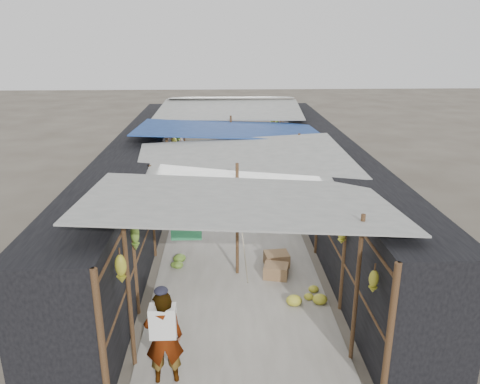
{
  "coord_description": "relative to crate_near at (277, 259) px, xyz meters",
  "views": [
    {
      "loc": [
        -0.33,
        -6.47,
        5.18
      ],
      "look_at": [
        0.15,
        5.09,
        1.25
      ],
      "focal_mm": 35.0,
      "sensor_mm": 36.0,
      "label": 1
    }
  ],
  "objects": [
    {
      "name": "vendor_seated",
      "position": [
        0.77,
        7.8,
        0.3
      ],
      "size": [
        0.41,
        0.64,
        0.94
      ],
      "primitive_type": "imported",
      "rotation": [
        0.0,
        0.0,
        -1.68
      ],
      "color": "#433F3A",
      "rests_on": "ground"
    },
    {
      "name": "floor_bananas",
      "position": [
        -0.48,
        1.84,
        -0.02
      ],
      "size": [
        3.41,
        9.73,
        0.34
      ],
      "color": "olive",
      "rests_on": "ground"
    },
    {
      "name": "stall_right",
      "position": [
        1.77,
        3.16,
        0.98
      ],
      "size": [
        1.4,
        15.0,
        2.3
      ],
      "primitive_type": "cube",
      "color": "black",
      "rests_on": "ground"
    },
    {
      "name": "hanging_bananas",
      "position": [
        -0.98,
        3.33,
        1.52
      ],
      "size": [
        3.95,
        14.24,
        0.75
      ],
      "color": "gold",
      "rests_on": "ground"
    },
    {
      "name": "black_basin",
      "position": [
        -0.14,
        2.29,
        -0.08
      ],
      "size": [
        0.57,
        0.57,
        0.17
      ],
      "primitive_type": "cylinder",
      "color": "black",
      "rests_on": "ground"
    },
    {
      "name": "ground",
      "position": [
        -0.93,
        -3.34,
        -0.17
      ],
      "size": [
        80.0,
        80.0,
        0.0
      ],
      "primitive_type": "plane",
      "color": "#6B6356",
      "rests_on": "ground"
    },
    {
      "name": "shopper_blue",
      "position": [
        -1.52,
        5.75,
        0.56
      ],
      "size": [
        0.84,
        0.75,
        1.45
      ],
      "primitive_type": "imported",
      "rotation": [
        0.0,
        0.0,
        0.32
      ],
      "color": "#2251AB",
      "rests_on": "ground"
    },
    {
      "name": "crate_mid",
      "position": [
        -0.08,
        -0.56,
        -0.01
      ],
      "size": [
        0.61,
        0.53,
        0.32
      ],
      "primitive_type": "cube",
      "rotation": [
        0.0,
        0.0,
        -0.23
      ],
      "color": "#97734D",
      "rests_on": "ground"
    },
    {
      "name": "crate_near",
      "position": [
        0.0,
        0.0,
        0.0
      ],
      "size": [
        0.6,
        0.5,
        0.33
      ],
      "primitive_type": "cube",
      "rotation": [
        0.0,
        0.0,
        0.1
      ],
      "color": "#97734D",
      "rests_on": "ground"
    },
    {
      "name": "stall_left",
      "position": [
        -3.63,
        3.16,
        0.98
      ],
      "size": [
        1.4,
        15.0,
        2.3
      ],
      "primitive_type": "cube",
      "color": "black",
      "rests_on": "ground"
    },
    {
      "name": "aisle_slab",
      "position": [
        -0.93,
        3.16,
        -0.16
      ],
      "size": [
        3.6,
        16.0,
        0.02
      ],
      "primitive_type": "cube",
      "color": "#9E998E",
      "rests_on": "ground"
    },
    {
      "name": "vendor_elderly",
      "position": [
        -2.17,
        -3.75,
        0.63
      ],
      "size": [
        0.62,
        0.45,
        1.6
      ],
      "primitive_type": "imported",
      "rotation": [
        0.0,
        0.0,
        3.26
      ],
      "color": "white",
      "rests_on": "ground"
    },
    {
      "name": "crate_back",
      "position": [
        -1.75,
        5.41,
        -0.01
      ],
      "size": [
        0.58,
        0.52,
        0.3
      ],
      "primitive_type": "cube",
      "rotation": [
        0.0,
        0.0,
        -0.32
      ],
      "color": "#97734D",
      "rests_on": "ground"
    },
    {
      "name": "market_canopy",
      "position": [
        -0.91,
        3.48,
        2.24
      ],
      "size": [
        5.62,
        15.2,
        2.77
      ],
      "color": "brown",
      "rests_on": "ground"
    }
  ]
}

